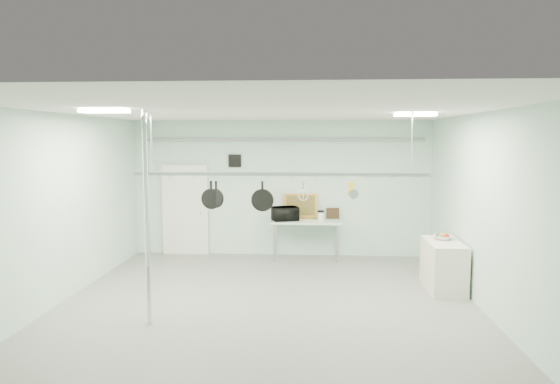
# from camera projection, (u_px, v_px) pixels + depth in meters

# --- Properties ---
(floor) EXTENTS (8.00, 8.00, 0.00)m
(floor) POSITION_uv_depth(u_px,v_px,m) (266.00, 312.00, 8.01)
(floor) COLOR gray
(floor) RESTS_ON ground
(ceiling) EXTENTS (7.00, 8.00, 0.02)m
(ceiling) POSITION_uv_depth(u_px,v_px,m) (265.00, 111.00, 7.67)
(ceiling) COLOR silver
(ceiling) RESTS_ON back_wall
(back_wall) EXTENTS (7.00, 0.02, 3.20)m
(back_wall) POSITION_uv_depth(u_px,v_px,m) (281.00, 188.00, 11.80)
(back_wall) COLOR silver
(back_wall) RESTS_ON floor
(right_wall) EXTENTS (0.02, 8.00, 3.20)m
(right_wall) POSITION_uv_depth(u_px,v_px,m) (492.00, 216.00, 7.62)
(right_wall) COLOR silver
(right_wall) RESTS_ON floor
(door) EXTENTS (1.10, 0.10, 2.20)m
(door) POSITION_uv_depth(u_px,v_px,m) (186.00, 211.00, 11.96)
(door) COLOR silver
(door) RESTS_ON floor
(wall_vent) EXTENTS (0.30, 0.04, 0.30)m
(wall_vent) POSITION_uv_depth(u_px,v_px,m) (235.00, 161.00, 11.78)
(wall_vent) COLOR black
(wall_vent) RESTS_ON back_wall
(conduit_pipe) EXTENTS (6.60, 0.07, 0.07)m
(conduit_pipe) POSITION_uv_depth(u_px,v_px,m) (281.00, 140.00, 11.59)
(conduit_pipe) COLOR gray
(conduit_pipe) RESTS_ON back_wall
(chrome_pole) EXTENTS (0.08, 0.08, 3.20)m
(chrome_pole) POSITION_uv_depth(u_px,v_px,m) (147.00, 218.00, 7.36)
(chrome_pole) COLOR silver
(chrome_pole) RESTS_ON floor
(prep_table) EXTENTS (1.60, 0.70, 0.91)m
(prep_table) POSITION_uv_depth(u_px,v_px,m) (306.00, 223.00, 11.46)
(prep_table) COLOR #ABC9B3
(prep_table) RESTS_ON floor
(side_cabinet) EXTENTS (0.60, 1.20, 0.90)m
(side_cabinet) POSITION_uv_depth(u_px,v_px,m) (443.00, 266.00, 9.15)
(side_cabinet) COLOR beige
(side_cabinet) RESTS_ON floor
(pot_rack) EXTENTS (4.80, 0.06, 1.00)m
(pot_rack) POSITION_uv_depth(u_px,v_px,m) (279.00, 172.00, 8.06)
(pot_rack) COLOR #B7B7BC
(pot_rack) RESTS_ON ceiling
(light_panel_left) EXTENTS (0.65, 0.30, 0.05)m
(light_panel_left) POSITION_uv_depth(u_px,v_px,m) (104.00, 111.00, 7.02)
(light_panel_left) COLOR white
(light_panel_left) RESTS_ON ceiling
(light_panel_right) EXTENTS (0.65, 0.30, 0.05)m
(light_panel_right) POSITION_uv_depth(u_px,v_px,m) (415.00, 115.00, 8.12)
(light_panel_right) COLOR white
(light_panel_right) RESTS_ON ceiling
(microwave) EXTENTS (0.67, 0.56, 0.32)m
(microwave) POSITION_uv_depth(u_px,v_px,m) (285.00, 214.00, 11.40)
(microwave) COLOR black
(microwave) RESTS_ON prep_table
(coffee_canister) EXTENTS (0.16, 0.16, 0.20)m
(coffee_canister) POSITION_uv_depth(u_px,v_px,m) (321.00, 217.00, 11.34)
(coffee_canister) COLOR silver
(coffee_canister) RESTS_ON prep_table
(painting_large) EXTENTS (0.78, 0.16, 0.58)m
(painting_large) POSITION_uv_depth(u_px,v_px,m) (301.00, 206.00, 11.73)
(painting_large) COLOR #C68435
(painting_large) RESTS_ON prep_table
(painting_small) EXTENTS (0.31, 0.11, 0.25)m
(painting_small) POSITION_uv_depth(u_px,v_px,m) (333.00, 213.00, 11.70)
(painting_small) COLOR black
(painting_small) RESTS_ON prep_table
(fruit_bowl) EXTENTS (0.43, 0.43, 0.08)m
(fruit_bowl) POSITION_uv_depth(u_px,v_px,m) (443.00, 237.00, 9.28)
(fruit_bowl) COLOR silver
(fruit_bowl) RESTS_ON side_cabinet
(skillet_left) EXTENTS (0.34, 0.08, 0.47)m
(skillet_left) POSITION_uv_depth(u_px,v_px,m) (211.00, 195.00, 8.17)
(skillet_left) COLOR black
(skillet_left) RESTS_ON pot_rack
(skillet_mid) EXTENTS (0.30, 0.21, 0.45)m
(skillet_mid) POSITION_uv_depth(u_px,v_px,m) (216.00, 194.00, 8.17)
(skillet_mid) COLOR black
(skillet_mid) RESTS_ON pot_rack
(skillet_right) EXTENTS (0.37, 0.07, 0.50)m
(skillet_right) POSITION_uv_depth(u_px,v_px,m) (262.00, 196.00, 8.12)
(skillet_right) COLOR black
(skillet_right) RESTS_ON pot_rack
(whisk) EXTENTS (0.21, 0.21, 0.35)m
(whisk) POSITION_uv_depth(u_px,v_px,m) (303.00, 192.00, 8.07)
(whisk) COLOR silver
(whisk) RESTS_ON pot_rack
(grater) EXTENTS (0.10, 0.04, 0.23)m
(grater) POSITION_uv_depth(u_px,v_px,m) (351.00, 189.00, 8.01)
(grater) COLOR gold
(grater) RESTS_ON pot_rack
(saucepan) EXTENTS (0.17, 0.11, 0.27)m
(saucepan) POSITION_uv_depth(u_px,v_px,m) (354.00, 190.00, 8.01)
(saucepan) COLOR silver
(saucepan) RESTS_ON pot_rack
(fruit_cluster) EXTENTS (0.24, 0.24, 0.09)m
(fruit_cluster) POSITION_uv_depth(u_px,v_px,m) (443.00, 235.00, 9.28)
(fruit_cluster) COLOR #9E1F0E
(fruit_cluster) RESTS_ON fruit_bowl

